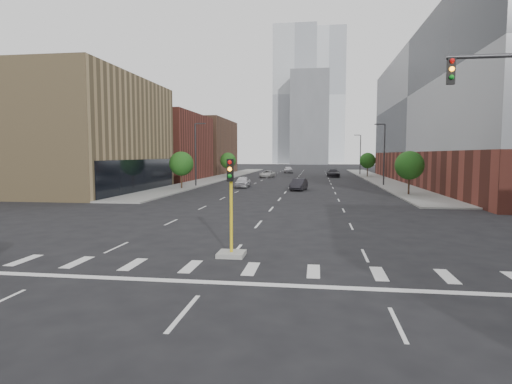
% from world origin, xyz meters
% --- Properties ---
extents(ground, '(400.00, 400.00, 0.00)m').
position_xyz_m(ground, '(0.00, 0.00, 0.00)').
color(ground, black).
rests_on(ground, ground).
extents(sidewalk_left_far, '(5.00, 92.00, 0.15)m').
position_xyz_m(sidewalk_left_far, '(-15.00, 74.00, 0.07)').
color(sidewalk_left_far, gray).
rests_on(sidewalk_left_far, ground).
extents(sidewalk_right_far, '(5.00, 92.00, 0.15)m').
position_xyz_m(sidewalk_right_far, '(15.00, 74.00, 0.07)').
color(sidewalk_right_far, gray).
rests_on(sidewalk_right_far, ground).
extents(building_left_mid, '(20.00, 24.00, 14.00)m').
position_xyz_m(building_left_mid, '(-27.50, 40.00, 7.00)').
color(building_left_mid, '#9B8257').
rests_on(building_left_mid, ground).
extents(building_left_far_a, '(20.00, 22.00, 12.00)m').
position_xyz_m(building_left_far_a, '(-27.50, 66.00, 6.00)').
color(building_left_far_a, brown).
rests_on(building_left_far_a, ground).
extents(building_left_far_b, '(20.00, 24.00, 13.00)m').
position_xyz_m(building_left_far_b, '(-27.50, 92.00, 6.50)').
color(building_left_far_b, brown).
rests_on(building_left_far_b, ground).
extents(building_right_main, '(24.00, 70.00, 22.00)m').
position_xyz_m(building_right_main, '(29.50, 60.00, 11.00)').
color(building_right_main, brown).
rests_on(building_right_main, ground).
extents(tower_left, '(22.00, 22.00, 70.00)m').
position_xyz_m(tower_left, '(-8.00, 220.00, 35.00)').
color(tower_left, '#B2B7BC').
rests_on(tower_left, ground).
extents(tower_right, '(20.00, 20.00, 80.00)m').
position_xyz_m(tower_right, '(10.00, 260.00, 40.00)').
color(tower_right, '#B2B7BC').
rests_on(tower_right, ground).
extents(tower_mid, '(18.00, 18.00, 44.00)m').
position_xyz_m(tower_mid, '(0.00, 200.00, 22.00)').
color(tower_mid, slate).
rests_on(tower_mid, ground).
extents(median_traffic_signal, '(1.20, 1.20, 4.40)m').
position_xyz_m(median_traffic_signal, '(0.00, 8.97, 0.97)').
color(median_traffic_signal, '#999993').
rests_on(median_traffic_signal, ground).
extents(streetlight_right_a, '(1.60, 0.22, 9.07)m').
position_xyz_m(streetlight_right_a, '(13.41, 55.00, 5.01)').
color(streetlight_right_a, '#2D2D30').
rests_on(streetlight_right_a, ground).
extents(streetlight_right_b, '(1.60, 0.22, 9.07)m').
position_xyz_m(streetlight_right_b, '(13.41, 90.00, 5.01)').
color(streetlight_right_b, '#2D2D30').
rests_on(streetlight_right_b, ground).
extents(streetlight_left, '(1.60, 0.22, 9.07)m').
position_xyz_m(streetlight_left, '(-13.41, 50.00, 5.01)').
color(streetlight_left, '#2D2D30').
rests_on(streetlight_left, ground).
extents(tree_left_near, '(3.20, 3.20, 4.85)m').
position_xyz_m(tree_left_near, '(-14.00, 45.00, 3.39)').
color(tree_left_near, '#382619').
rests_on(tree_left_near, ground).
extents(tree_left_far, '(3.20, 3.20, 4.85)m').
position_xyz_m(tree_left_far, '(-14.00, 75.00, 3.39)').
color(tree_left_far, '#382619').
rests_on(tree_left_far, ground).
extents(tree_right_near, '(3.20, 3.20, 4.85)m').
position_xyz_m(tree_right_near, '(14.00, 40.00, 3.39)').
color(tree_right_near, '#382619').
rests_on(tree_right_near, ground).
extents(tree_right_far, '(3.20, 3.20, 4.85)m').
position_xyz_m(tree_right_far, '(14.00, 80.00, 3.39)').
color(tree_right_far, '#382619').
rests_on(tree_right_far, ground).
extents(car_near_left, '(1.91, 4.63, 1.57)m').
position_xyz_m(car_near_left, '(-6.52, 49.25, 0.78)').
color(car_near_left, silver).
rests_on(car_near_left, ground).
extents(car_mid_right, '(2.27, 4.76, 1.51)m').
position_xyz_m(car_mid_right, '(1.50, 45.59, 0.75)').
color(car_mid_right, '#232228').
rests_on(car_mid_right, ground).
extents(car_far_left, '(3.01, 5.34, 1.41)m').
position_xyz_m(car_far_left, '(-6.10, 75.76, 0.70)').
color(car_far_left, '#B9B9B9').
rests_on(car_far_left, ground).
extents(car_deep_right, '(2.64, 5.80, 1.65)m').
position_xyz_m(car_deep_right, '(7.08, 79.45, 0.82)').
color(car_deep_right, black).
rests_on(car_deep_right, ground).
extents(car_distant, '(2.68, 5.12, 1.66)m').
position_xyz_m(car_distant, '(-3.32, 97.67, 0.83)').
color(car_distant, silver).
rests_on(car_distant, ground).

